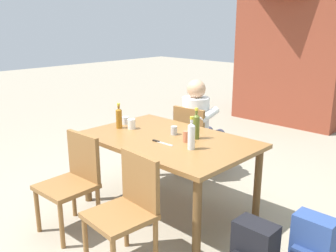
{
  "coord_description": "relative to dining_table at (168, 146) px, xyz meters",
  "views": [
    {
      "loc": [
        2.33,
        -2.44,
        1.82
      ],
      "look_at": [
        0.0,
        0.0,
        0.87
      ],
      "focal_mm": 39.58,
      "sensor_mm": 36.0,
      "label": 1
    }
  ],
  "objects": [
    {
      "name": "cup_steel",
      "position": [
        -0.04,
        0.12,
        0.13
      ],
      "size": [
        0.06,
        0.06,
        0.08
      ],
      "primitive_type": "cylinder",
      "color": "#B2B7BC",
      "rests_on": "dining_table"
    },
    {
      "name": "cup_white",
      "position": [
        -0.49,
        -0.03,
        0.13
      ],
      "size": [
        0.08,
        0.08,
        0.1
      ],
      "primitive_type": "cylinder",
      "color": "white",
      "rests_on": "dining_table"
    },
    {
      "name": "cup_glass",
      "position": [
        -0.67,
        0.04,
        0.12
      ],
      "size": [
        0.07,
        0.07,
        0.08
      ],
      "primitive_type": "cylinder",
      "color": "silver",
      "rests_on": "dining_table"
    },
    {
      "name": "brick_kiosk",
      "position": [
        -0.75,
        4.35,
        0.81
      ],
      "size": [
        2.22,
        1.65,
        2.82
      ],
      "color": "brown",
      "rests_on": "ground_plane"
    },
    {
      "name": "chair_far_left",
      "position": [
        -0.36,
        0.83,
        -0.18
      ],
      "size": [
        0.48,
        0.48,
        0.87
      ],
      "color": "olive",
      "rests_on": "ground_plane"
    },
    {
      "name": "person_in_white_shirt",
      "position": [
        -0.37,
        0.94,
        -0.01
      ],
      "size": [
        0.47,
        0.61,
        1.18
      ],
      "color": "white",
      "rests_on": "ground_plane"
    },
    {
      "name": "backpack_by_near_side",
      "position": [
        1.46,
        -0.0,
        -0.44
      ],
      "size": [
        0.29,
        0.24,
        0.48
      ],
      "color": "#2D4784",
      "rests_on": "ground_plane"
    },
    {
      "name": "bottle_clear",
      "position": [
        0.37,
        -0.09,
        0.21
      ],
      "size": [
        0.06,
        0.06,
        0.29
      ],
      "color": "white",
      "rests_on": "dining_table"
    },
    {
      "name": "bottle_amber",
      "position": [
        -0.61,
        -0.1,
        0.2
      ],
      "size": [
        0.06,
        0.06,
        0.27
      ],
      "color": "#996019",
      "rests_on": "dining_table"
    },
    {
      "name": "dining_table",
      "position": [
        0.0,
        0.0,
        0.0
      ],
      "size": [
        1.63,
        1.05,
        0.75
      ],
      "color": "olive",
      "rests_on": "ground_plane"
    },
    {
      "name": "chair_near_left",
      "position": [
        -0.37,
        -0.83,
        -0.18
      ],
      "size": [
        0.46,
        0.46,
        0.87
      ],
      "color": "olive",
      "rests_on": "ground_plane"
    },
    {
      "name": "cup_terracotta",
      "position": [
        0.21,
        0.03,
        0.14
      ],
      "size": [
        0.07,
        0.07,
        0.11
      ],
      "primitive_type": "cylinder",
      "color": "#BC6B47",
      "rests_on": "dining_table"
    },
    {
      "name": "chair_near_right",
      "position": [
        0.37,
        -0.83,
        -0.18
      ],
      "size": [
        0.47,
        0.47,
        0.87
      ],
      "color": "olive",
      "rests_on": "ground_plane"
    },
    {
      "name": "ground_plane",
      "position": [
        0.0,
        0.0,
        -0.67
      ],
      "size": [
        24.0,
        24.0,
        0.0
      ],
      "primitive_type": "plane",
      "color": "gray"
    },
    {
      "name": "table_knife",
      "position": [
        0.05,
        -0.15,
        0.09
      ],
      "size": [
        0.24,
        0.03,
        0.01
      ],
      "color": "silver",
      "rests_on": "dining_table"
    },
    {
      "name": "bottle_olive",
      "position": [
        0.2,
        0.17,
        0.21
      ],
      "size": [
        0.06,
        0.06,
        0.3
      ],
      "color": "#566623",
      "rests_on": "dining_table"
    }
  ]
}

